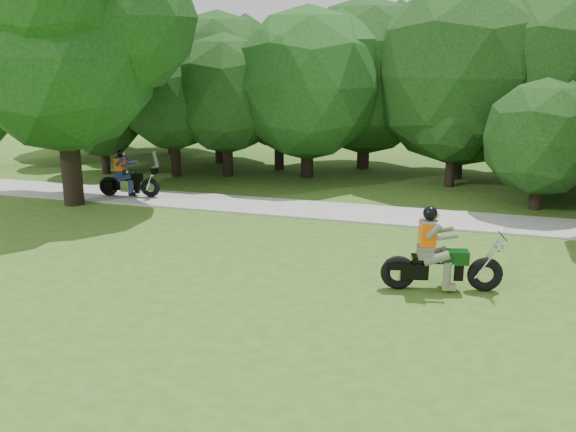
# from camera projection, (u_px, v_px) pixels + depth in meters

# --- Properties ---
(ground) EXTENTS (100.00, 100.00, 0.00)m
(ground) POSITION_uv_depth(u_px,v_px,m) (328.00, 313.00, 13.33)
(ground) COLOR #315A19
(ground) RESTS_ON ground
(walkway) EXTENTS (60.00, 2.20, 0.06)m
(walkway) POSITION_uv_depth(u_px,v_px,m) (383.00, 215.00, 20.72)
(walkway) COLOR #989893
(walkway) RESTS_ON ground
(tree_line) EXTENTS (40.01, 11.71, 7.91)m
(tree_line) POSITION_uv_depth(u_px,v_px,m) (436.00, 87.00, 25.56)
(tree_line) COLOR black
(tree_line) RESTS_ON ground
(big_tree_west) EXTENTS (8.64, 6.56, 9.96)m
(big_tree_west) POSITION_uv_depth(u_px,v_px,m) (65.00, 32.00, 21.02)
(big_tree_west) COLOR black
(big_tree_west) RESTS_ON ground
(chopper_motorcycle) EXTENTS (2.72, 1.06, 1.96)m
(chopper_motorcycle) POSITION_uv_depth(u_px,v_px,m) (436.00, 260.00, 14.39)
(chopper_motorcycle) COLOR black
(chopper_motorcycle) RESTS_ON ground
(touring_motorcycle) EXTENTS (2.26, 0.91, 1.73)m
(touring_motorcycle) POSITION_uv_depth(u_px,v_px,m) (125.00, 179.00, 22.92)
(touring_motorcycle) COLOR black
(touring_motorcycle) RESTS_ON walkway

